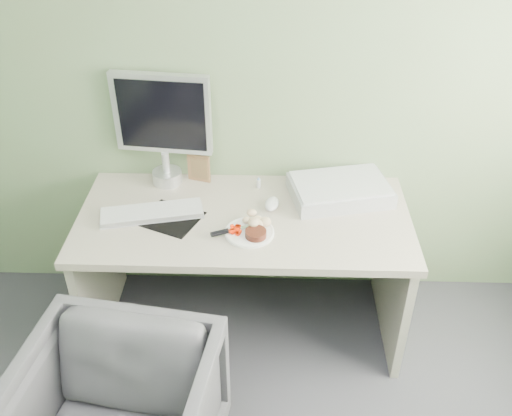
{
  "coord_description": "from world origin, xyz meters",
  "views": [
    {
      "loc": [
        0.13,
        -0.59,
        2.33
      ],
      "look_at": [
        0.06,
        1.5,
        0.87
      ],
      "focal_mm": 40.0,
      "sensor_mm": 36.0,
      "label": 1
    }
  ],
  "objects_px": {
    "scanner": "(340,190)",
    "monitor": "(163,123)",
    "desk": "(244,246)",
    "plate": "(249,232)"
  },
  "relations": [
    {
      "from": "plate",
      "to": "monitor",
      "type": "xyz_separation_m",
      "value": [
        -0.45,
        0.45,
        0.32
      ]
    },
    {
      "from": "plate",
      "to": "scanner",
      "type": "relative_size",
      "value": 0.48
    },
    {
      "from": "scanner",
      "to": "monitor",
      "type": "height_order",
      "value": "monitor"
    },
    {
      "from": "scanner",
      "to": "monitor",
      "type": "distance_m",
      "value": 0.94
    },
    {
      "from": "desk",
      "to": "plate",
      "type": "height_order",
      "value": "plate"
    },
    {
      "from": "desk",
      "to": "plate",
      "type": "bearing_deg",
      "value": -76.59
    },
    {
      "from": "desk",
      "to": "monitor",
      "type": "xyz_separation_m",
      "value": [
        -0.41,
        0.32,
        0.51
      ]
    },
    {
      "from": "plate",
      "to": "monitor",
      "type": "relative_size",
      "value": 0.39
    },
    {
      "from": "scanner",
      "to": "desk",
      "type": "bearing_deg",
      "value": -171.17
    },
    {
      "from": "plate",
      "to": "scanner",
      "type": "distance_m",
      "value": 0.54
    }
  ]
}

